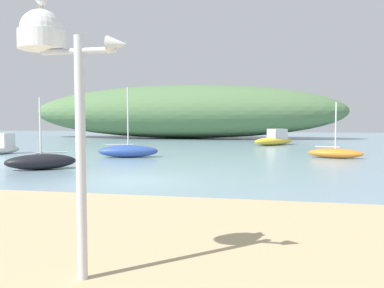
{
  "coord_description": "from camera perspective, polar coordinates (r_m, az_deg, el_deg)",
  "views": [
    {
      "loc": [
        4.76,
        -13.08,
        2.13
      ],
      "look_at": [
        0.85,
        6.08,
        0.96
      ],
      "focal_mm": 36.7,
      "sensor_mm": 36.0,
      "label": 1
    }
  ],
  "objects": [
    {
      "name": "distant_hill",
      "position": [
        47.56,
        -1.48,
        4.7
      ],
      "size": [
        38.36,
        10.39,
        6.37
      ],
      "primitive_type": "ellipsoid",
      "color": "#517547",
      "rests_on": "ground"
    },
    {
      "name": "mast_structure",
      "position": [
        5.1,
        -19.7,
        12.04
      ],
      "size": [
        1.35,
        0.56,
        3.26
      ],
      "color": "silver",
      "rests_on": "beach_sand"
    },
    {
      "name": "ground_plane",
      "position": [
        14.08,
        -8.41,
        -5.31
      ],
      "size": [
        120.0,
        120.0,
        0.0
      ],
      "primitive_type": "plane",
      "color": "#7A99A8"
    },
    {
      "name": "motorboat_outer_mooring",
      "position": [
        27.81,
        -25.59,
        -0.36
      ],
      "size": [
        1.17,
        2.63,
        1.33
      ],
      "color": "white",
      "rests_on": "ground"
    },
    {
      "name": "sailboat_by_sandbar",
      "position": [
        23.66,
        20.09,
        -1.24
      ],
      "size": [
        3.11,
        1.6,
        3.17
      ],
      "color": "orange",
      "rests_on": "ground"
    },
    {
      "name": "sailboat_inner_mooring",
      "position": [
        22.98,
        -9.26,
        -1.02
      ],
      "size": [
        3.61,
        1.98,
        4.04
      ],
      "color": "#2D4C9E",
      "rests_on": "ground"
    },
    {
      "name": "motorboat_west_reach",
      "position": [
        34.63,
        11.92,
        0.68
      ],
      "size": [
        3.94,
        4.01,
        1.41
      ],
      "color": "gold",
      "rests_on": "ground"
    },
    {
      "name": "sailboat_far_right",
      "position": [
        18.32,
        -21.08,
        -2.38
      ],
      "size": [
        3.02,
        2.61,
        3.14
      ],
      "color": "black",
      "rests_on": "ground"
    }
  ]
}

